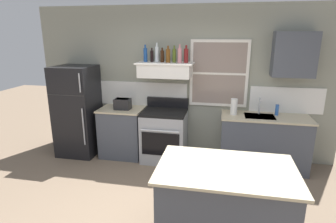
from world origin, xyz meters
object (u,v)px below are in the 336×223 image
Objects in this scene: bottle_brown_stout at (162,56)px; paper_towel_roll at (234,107)px; bottle_blue_liqueur at (145,55)px; bottle_balsamic_dark at (152,56)px; stove_range at (164,135)px; bottle_red_label_wine at (186,55)px; bottle_rose_pink at (180,55)px; bottle_olive_oil_square at (174,55)px; kitchen_island at (224,206)px; dish_soap_bottle at (277,110)px; bottle_amber_wine at (168,56)px; refrigerator at (78,111)px; bottle_clear_tall at (157,54)px; toaster at (123,104)px.

paper_towel_roll is at bearing -4.26° from bottle_brown_stout.
bottle_brown_stout is at bearing 0.08° from bottle_blue_liqueur.
bottle_balsamic_dark is at bearing 175.26° from paper_towel_roll.
paper_towel_roll is (1.24, -0.09, -0.80)m from bottle_brown_stout.
stove_range is at bearing -65.20° from bottle_brown_stout.
stove_range is 1.39m from bottle_brown_stout.
bottle_balsamic_dark is at bearing 175.71° from bottle_red_label_wine.
bottle_rose_pink is at bearing -10.39° from bottle_balsamic_dark.
bottle_olive_oil_square is (0.40, -0.05, 0.02)m from bottle_balsamic_dark.
bottle_blue_liqueur is at bearing 173.89° from bottle_rose_pink.
paper_towel_roll is 0.19× the size of kitchen_island.
bottle_blue_liqueur reaches higher than stove_range.
dish_soap_bottle is at bearing 1.00° from bottle_red_label_wine.
bottle_amber_wine is 0.96× the size of bottle_red_label_wine.
refrigerator is 2.08m from bottle_olive_oil_square.
bottle_olive_oil_square is 0.11m from bottle_rose_pink.
bottle_balsamic_dark is 0.10m from bottle_clear_tall.
bottle_balsamic_dark is (-0.25, 0.16, 1.38)m from stove_range.
stove_range is (0.76, 0.01, -0.54)m from toaster.
paper_towel_roll is (1.94, 0.05, 0.04)m from toaster.
kitchen_island is (2.71, -1.91, -0.37)m from refrigerator.
bottle_olive_oil_square reaches higher than bottle_amber_wine.
refrigerator is 5.48× the size of bottle_rose_pink.
bottle_clear_tall is at bearing 179.85° from dish_soap_bottle.
dish_soap_bottle is (1.73, 0.03, -0.86)m from bottle_olive_oil_square.
bottle_blue_liqueur reaches higher than paper_towel_roll.
bottle_balsamic_dark is at bearing 17.78° from toaster.
bottle_blue_liqueur is 0.20m from bottle_clear_tall.
refrigerator is at bearing -178.78° from paper_towel_roll.
bottle_olive_oil_square is (0.51, -0.02, -0.00)m from bottle_blue_liqueur.
toaster is 1.94m from paper_towel_roll.
bottle_blue_liqueur is at bearing 177.60° from bottle_olive_oil_square.
bottle_red_label_wine reaches higher than stove_range.
refrigerator reaches higher than dish_soap_bottle.
stove_range is 1.41m from bottle_olive_oil_square.
kitchen_island is at bearing -59.56° from bottle_clear_tall.
stove_range is at bearing 118.80° from kitchen_island.
bottle_blue_liqueur is 0.90× the size of bottle_clear_tall.
paper_towel_roll is (1.43, -0.12, -0.80)m from bottle_balsamic_dark.
bottle_clear_tall reaches higher than kitchen_island.
refrigerator is 0.91m from toaster.
bottle_brown_stout is at bearing 168.08° from bottle_rose_pink.
stove_range is 1.40m from bottle_amber_wine.
bottle_red_label_wine is (0.20, 0.00, 0.00)m from bottle_olive_oil_square.
bottle_rose_pink is (0.50, -0.09, 0.03)m from bottle_balsamic_dark.
bottle_rose_pink is at bearing 4.11° from toaster.
bottle_olive_oil_square is 0.97× the size of bottle_red_label_wine.
paper_towel_roll is 1.50× the size of dish_soap_bottle.
bottle_balsamic_dark is 0.78× the size of bottle_rose_pink.
toaster is 1.41m from bottle_red_label_wine.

